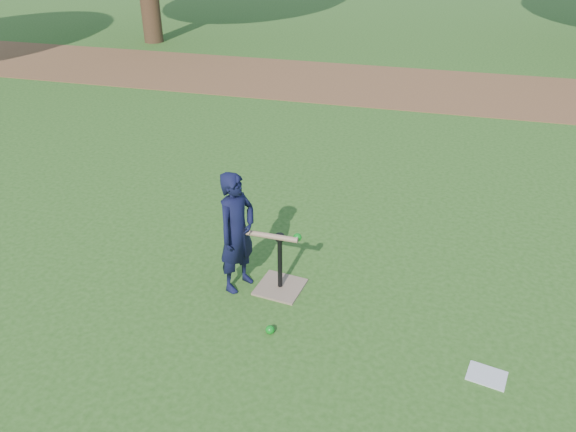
# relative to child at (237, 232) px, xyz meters

# --- Properties ---
(ground) EXTENTS (80.00, 80.00, 0.00)m
(ground) POSITION_rel_child_xyz_m (0.17, -0.25, -0.61)
(ground) COLOR #285116
(ground) RESTS_ON ground
(dirt_strip) EXTENTS (24.00, 3.00, 0.01)m
(dirt_strip) POSITION_rel_child_xyz_m (0.17, 7.25, -0.60)
(dirt_strip) COLOR brown
(dirt_strip) RESTS_ON ground
(child) EXTENTS (0.44, 0.52, 1.22)m
(child) POSITION_rel_child_xyz_m (0.00, 0.00, 0.00)
(child) COLOR black
(child) RESTS_ON ground
(wiffle_ball_ground) EXTENTS (0.08, 0.08, 0.08)m
(wiffle_ball_ground) POSITION_rel_child_xyz_m (0.49, -0.60, -0.57)
(wiffle_ball_ground) COLOR #0B8017
(wiffle_ball_ground) RESTS_ON ground
(clipboard) EXTENTS (0.34, 0.29, 0.01)m
(clipboard) POSITION_rel_child_xyz_m (2.32, -0.65, -0.60)
(clipboard) COLOR silver
(clipboard) RESTS_ON ground
(batting_tee) EXTENTS (0.48, 0.48, 0.61)m
(batting_tee) POSITION_rel_child_xyz_m (0.40, 0.06, -0.50)
(batting_tee) COLOR #90745B
(batting_tee) RESTS_ON ground
(swing_action) EXTENTS (0.65, 0.18, 0.09)m
(swing_action) POSITION_rel_child_xyz_m (0.31, 0.05, -0.02)
(swing_action) COLOR #A27D5E
(swing_action) RESTS_ON ground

